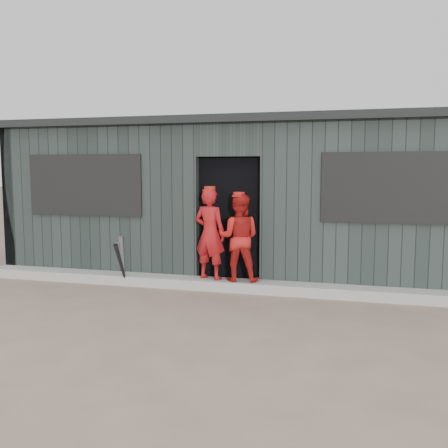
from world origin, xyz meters
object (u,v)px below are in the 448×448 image
(bat_right, at_px, (121,265))
(dugout, at_px, (248,198))
(player_red_right, at_px, (239,237))
(bat_left, at_px, (121,264))
(player_red_left, at_px, (210,234))
(player_grey_back, at_px, (253,242))
(bat_mid, at_px, (123,260))

(bat_right, xyz_separation_m, dugout, (1.58, 1.93, 0.94))
(player_red_right, bearing_deg, bat_right, 3.43)
(bat_left, bearing_deg, player_red_left, 6.55)
(player_grey_back, bearing_deg, player_red_left, 65.51)
(bat_right, distance_m, player_grey_back, 2.11)
(player_red_left, distance_m, player_red_right, 0.45)
(bat_left, height_order, bat_right, bat_right)
(bat_left, relative_size, player_red_right, 0.54)
(bat_mid, xyz_separation_m, player_grey_back, (1.91, 0.79, 0.25))
(bat_right, xyz_separation_m, player_red_left, (1.34, 0.27, 0.49))
(bat_mid, relative_size, player_grey_back, 0.61)
(player_red_right, bearing_deg, dugout, -87.64)
(bat_left, xyz_separation_m, dugout, (1.63, 1.82, 0.94))
(player_grey_back, distance_m, dugout, 1.23)
(player_red_left, height_order, player_red_right, player_red_left)
(player_grey_back, height_order, dugout, dugout)
(bat_mid, bearing_deg, player_grey_back, 22.61)
(player_red_right, distance_m, dugout, 1.75)
(player_red_left, xyz_separation_m, player_grey_back, (0.53, 0.65, -0.19))
(player_red_left, bearing_deg, player_grey_back, -115.71)
(bat_left, height_order, bat_mid, bat_mid)
(player_red_left, distance_m, dugout, 1.73)
(bat_right, height_order, dugout, dugout)
(bat_left, relative_size, bat_mid, 0.88)
(player_red_left, bearing_deg, bat_right, 24.89)
(player_red_left, height_order, player_grey_back, player_red_left)
(bat_right, xyz_separation_m, player_red_right, (1.79, 0.27, 0.45))
(bat_mid, distance_m, bat_right, 0.14)
(bat_mid, relative_size, dugout, 0.10)
(bat_mid, xyz_separation_m, bat_right, (0.04, -0.13, -0.05))
(player_red_left, bearing_deg, player_red_right, -167.69)
(bat_left, height_order, player_grey_back, player_grey_back)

